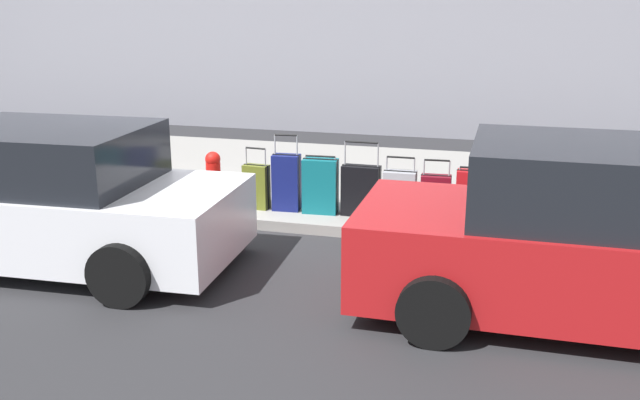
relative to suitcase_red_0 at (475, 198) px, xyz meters
name	(u,v)px	position (x,y,z in m)	size (l,w,h in m)	color
ground_plane	(187,224)	(3.71, 0.51, -0.49)	(40.00, 40.00, 0.00)	#28282B
sidewalk_curb	(253,175)	(3.71, -1.99, -0.42)	(18.00, 5.00, 0.14)	gray
suitcase_red_0	(475,198)	(0.00, 0.00, 0.00)	(0.49, 0.22, 0.76)	red
suitcase_maroon_1	(435,199)	(0.49, 0.03, -0.04)	(0.39, 0.23, 0.83)	maroon
suitcase_silver_2	(400,196)	(0.95, 0.01, -0.03)	(0.42, 0.23, 0.84)	#9EA0A8
suitcase_black_3	(361,191)	(1.47, -0.05, -0.02)	(0.51, 0.22, 1.00)	black
suitcase_teal_4	(320,186)	(2.01, -0.03, 0.01)	(0.47, 0.26, 0.79)	#0F606B
suitcase_navy_5	(286,182)	(2.49, -0.04, 0.03)	(0.38, 0.26, 1.04)	navy
suitcase_olive_6	(256,187)	(2.90, 0.00, -0.05)	(0.35, 0.21, 0.85)	#59601E
fire_hydrant	(214,177)	(3.54, -0.02, 0.04)	(0.39, 0.21, 0.74)	red
bollard_post	(167,173)	(4.16, 0.13, 0.09)	(0.14, 0.14, 0.89)	#333338
parked_car_red_0	(595,241)	(-1.17, 2.18, 0.28)	(4.32, 2.01, 1.66)	#AD1619
parked_car_white_1	(50,200)	(4.54, 2.18, 0.24)	(4.30, 2.20, 1.56)	silver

